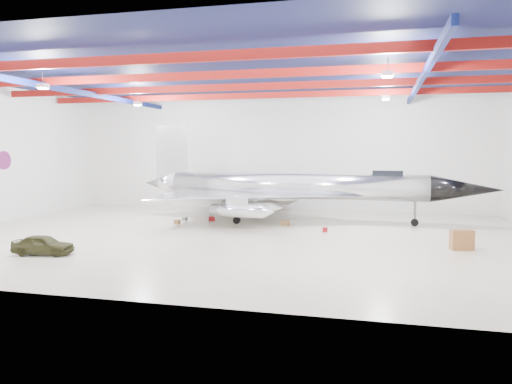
# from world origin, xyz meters

# --- Properties ---
(floor) EXTENTS (40.00, 40.00, 0.00)m
(floor) POSITION_xyz_m (0.00, 0.00, 0.00)
(floor) COLOR #C0B299
(floor) RESTS_ON ground
(wall_back) EXTENTS (40.00, 0.00, 40.00)m
(wall_back) POSITION_xyz_m (0.00, 15.00, 5.50)
(wall_back) COLOR silver
(wall_back) RESTS_ON floor
(ceiling) EXTENTS (40.00, 40.00, 0.00)m
(ceiling) POSITION_xyz_m (0.00, 0.00, 11.00)
(ceiling) COLOR #0A0F38
(ceiling) RESTS_ON wall_back
(ceiling_structure) EXTENTS (39.50, 29.50, 1.08)m
(ceiling_structure) POSITION_xyz_m (0.00, 0.00, 10.32)
(ceiling_structure) COLOR maroon
(ceiling_structure) RESTS_ON ceiling
(wall_roundel) EXTENTS (0.10, 1.50, 1.50)m
(wall_roundel) POSITION_xyz_m (-19.94, 2.00, 5.00)
(wall_roundel) COLOR #B21414
(wall_roundel) RESTS_ON wall_left
(jet_aircraft) EXTENTS (29.18, 17.12, 7.96)m
(jet_aircraft) POSITION_xyz_m (2.94, 7.76, 2.61)
(jet_aircraft) COLOR silver
(jet_aircraft) RESTS_ON floor
(jeep) EXTENTS (3.52, 1.87, 1.14)m
(jeep) POSITION_xyz_m (-8.57, -8.39, 0.57)
(jeep) COLOR #333319
(jeep) RESTS_ON floor
(desk) EXTENTS (1.40, 0.91, 1.18)m
(desk) POSITION_xyz_m (14.48, -1.23, 0.59)
(desk) COLOR brown
(desk) RESTS_ON floor
(crate_ply) EXTENTS (0.49, 0.41, 0.32)m
(crate_ply) POSITION_xyz_m (-5.84, 4.17, 0.16)
(crate_ply) COLOR olive
(crate_ply) RESTS_ON floor
(toolbox_red) EXTENTS (0.60, 0.53, 0.35)m
(toolbox_red) POSITION_xyz_m (-3.72, 6.44, 0.18)
(toolbox_red) COLOR maroon
(toolbox_red) RESTS_ON floor
(parts_bin) EXTENTS (0.67, 0.59, 0.40)m
(parts_bin) POSITION_xyz_m (2.63, 5.49, 0.20)
(parts_bin) COLOR olive
(parts_bin) RESTS_ON floor
(crate_small) EXTENTS (0.45, 0.40, 0.26)m
(crate_small) POSITION_xyz_m (-5.98, 6.11, 0.13)
(crate_small) COLOR #59595B
(crate_small) RESTS_ON floor
(tool_chest) EXTENTS (0.43, 0.43, 0.33)m
(tool_chest) POSITION_xyz_m (5.98, 3.10, 0.17)
(tool_chest) COLOR maroon
(tool_chest) RESTS_ON floor
(spares_box) EXTENTS (0.52, 0.52, 0.38)m
(spares_box) POSITION_xyz_m (-0.28, 9.19, 0.19)
(spares_box) COLOR #59595B
(spares_box) RESTS_ON floor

